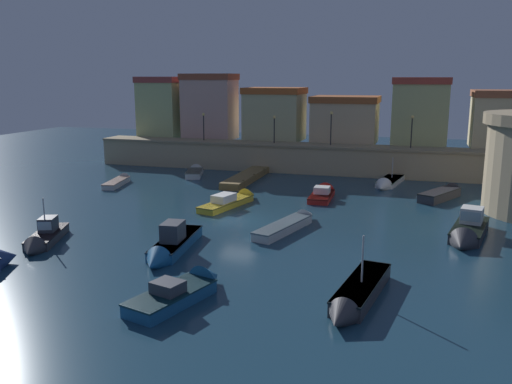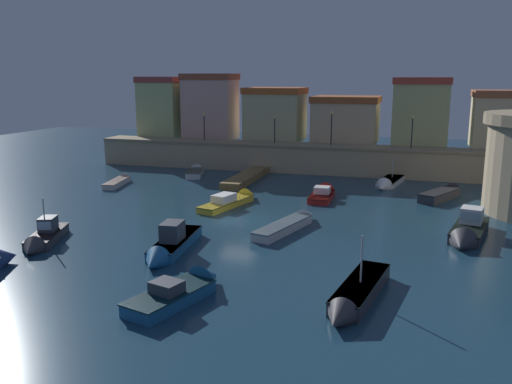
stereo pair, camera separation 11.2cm
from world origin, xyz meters
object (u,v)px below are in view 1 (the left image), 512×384
object	(u,v)px
moored_boat_8	(43,238)
moored_boat_13	(185,289)
quay_lamp_2	(331,123)
moored_boat_0	(120,181)
moored_boat_4	(388,183)
mooring_buoy_0	(223,198)
quay_lamp_1	(274,124)
moored_boat_1	(445,193)
moored_boat_5	(356,296)
moored_boat_10	(291,224)
moored_boat_7	(468,232)
moored_boat_6	(323,193)
moored_boat_9	(195,172)
quay_lamp_0	(204,122)
moored_boat_3	(233,200)
quay_lamp_3	(412,126)
moored_boat_2	(170,246)

from	to	relation	value
moored_boat_8	moored_boat_13	distance (m)	12.45
quay_lamp_2	moored_boat_0	bearing A→B (deg)	-147.79
moored_boat_4	mooring_buoy_0	distance (m)	15.99
quay_lamp_1	moored_boat_0	world-z (taller)	quay_lamp_1
mooring_buoy_0	moored_boat_0	bearing A→B (deg)	165.23
moored_boat_1	moored_boat_13	bearing A→B (deg)	-178.15
moored_boat_5	moored_boat_10	distance (m)	12.45
moored_boat_4	moored_boat_7	world-z (taller)	moored_boat_4
moored_boat_4	moored_boat_10	size ratio (longest dim) A/B	0.99
moored_boat_5	moored_boat_6	world-z (taller)	moored_boat_5
moored_boat_9	moored_boat_13	distance (m)	31.51
quay_lamp_0	moored_boat_9	xyz separation A→B (m)	(1.12, -5.23, -4.71)
moored_boat_0	moored_boat_4	distance (m)	25.29
moored_boat_4	moored_boat_5	size ratio (longest dim) A/B	0.99
moored_boat_0	moored_boat_9	world-z (taller)	moored_boat_9
moored_boat_3	moored_boat_0	bearing A→B (deg)	83.36
moored_boat_10	mooring_buoy_0	world-z (taller)	moored_boat_10
quay_lamp_2	moored_boat_10	size ratio (longest dim) A/B	0.47
quay_lamp_1	moored_boat_4	size ratio (longest dim) A/B	0.40
quay_lamp_1	moored_boat_1	bearing A→B (deg)	-27.11
moored_boat_7	moored_boat_13	xyz separation A→B (m)	(-13.12, -13.53, -0.10)
moored_boat_6	moored_boat_8	size ratio (longest dim) A/B	0.99
moored_boat_13	moored_boat_10	bearing A→B (deg)	7.06
quay_lamp_2	moored_boat_3	bearing A→B (deg)	-107.16
moored_boat_0	quay_lamp_3	bearing A→B (deg)	-77.65
moored_boat_13	moored_boat_7	bearing A→B (deg)	-28.28
moored_boat_4	moored_boat_10	xyz separation A→B (m)	(-5.32, -16.70, 0.04)
quay_lamp_1	moored_boat_9	bearing A→B (deg)	-143.33
quay_lamp_2	quay_lamp_3	xyz separation A→B (m)	(8.05, 0.00, -0.14)
moored_boat_2	mooring_buoy_0	size ratio (longest dim) A/B	12.94
moored_boat_3	moored_boat_6	size ratio (longest dim) A/B	1.29
moored_boat_0	moored_boat_9	xyz separation A→B (m)	(5.07, 6.22, 0.08)
moored_boat_0	moored_boat_8	size ratio (longest dim) A/B	1.02
quay_lamp_3	mooring_buoy_0	bearing A→B (deg)	-135.16
moored_boat_0	moored_boat_6	xyz separation A→B (m)	(19.51, 0.11, 0.03)
moored_boat_13	moored_boat_1	bearing A→B (deg)	-9.66
quay_lamp_1	moored_boat_2	distance (m)	29.23
moored_boat_9	mooring_buoy_0	size ratio (longest dim) A/B	8.67
quay_lamp_1	moored_boat_2	bearing A→B (deg)	-86.71
quay_lamp_2	moored_boat_13	size ratio (longest dim) A/B	0.59
moored_boat_7	moored_boat_8	bearing A→B (deg)	-59.02
moored_boat_1	moored_boat_8	distance (m)	31.51
quay_lamp_1	moored_boat_1	distance (m)	19.91
quay_lamp_2	mooring_buoy_0	xyz separation A→B (m)	(-6.55, -14.51, -5.31)
moored_boat_4	moored_boat_5	xyz separation A→B (m)	(0.34, -27.79, 0.11)
moored_boat_8	quay_lamp_1	bearing A→B (deg)	147.90
moored_boat_3	moored_boat_10	world-z (taller)	moored_boat_3
moored_boat_1	moored_boat_4	size ratio (longest dim) A/B	0.86
moored_boat_5	moored_boat_13	distance (m)	7.78
quay_lamp_0	quay_lamp_3	world-z (taller)	quay_lamp_3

